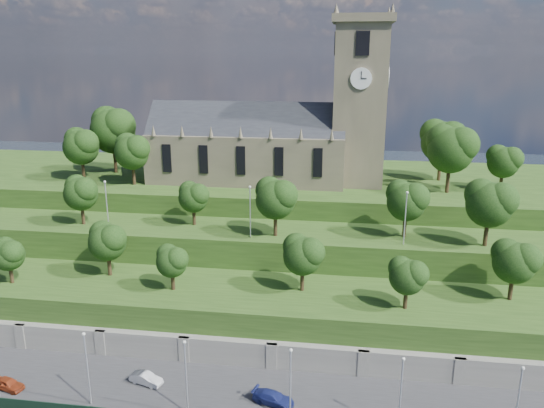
% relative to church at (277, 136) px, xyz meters
% --- Properties ---
extents(promenade, '(160.00, 12.00, 2.00)m').
position_rel_church_xyz_m(promenade, '(-0.79, -39.98, -21.52)').
color(promenade, '#2D2D30').
rests_on(promenade, ground).
extents(retaining_wall, '(160.00, 2.10, 5.00)m').
position_rel_church_xyz_m(retaining_wall, '(-0.79, -34.01, -20.02)').
color(retaining_wall, slate).
rests_on(retaining_wall, ground).
extents(embankment_lower, '(160.00, 12.00, 8.00)m').
position_rel_church_xyz_m(embankment_lower, '(-0.79, -27.98, -18.52)').
color(embankment_lower, '#274517').
rests_on(embankment_lower, ground).
extents(embankment_upper, '(160.00, 10.00, 12.00)m').
position_rel_church_xyz_m(embankment_upper, '(-0.79, -16.98, -16.52)').
color(embankment_upper, '#274517').
rests_on(embankment_upper, ground).
extents(hilltop, '(160.00, 32.00, 15.00)m').
position_rel_church_xyz_m(hilltop, '(-0.79, 4.02, -15.02)').
color(hilltop, '#274517').
rests_on(hilltop, ground).
extents(church, '(38.60, 12.35, 27.60)m').
position_rel_church_xyz_m(church, '(0.00, 0.00, 0.00)').
color(church, brown).
rests_on(church, hilltop).
extents(trees_lower, '(65.29, 8.45, 7.28)m').
position_rel_church_xyz_m(trees_lower, '(2.61, -27.50, -9.97)').
color(trees_lower, black).
rests_on(trees_lower, embankment_lower).
extents(trees_upper, '(60.82, 7.98, 8.60)m').
position_rel_church_xyz_m(trees_upper, '(7.92, -18.07, -5.24)').
color(trees_upper, black).
rests_on(trees_upper, embankment_upper).
extents(trees_hilltop, '(73.46, 16.21, 11.68)m').
position_rel_church_xyz_m(trees_hilltop, '(-1.68, -0.71, -0.66)').
color(trees_hilltop, black).
rests_on(trees_hilltop, hilltop).
extents(lamp_posts_promenade, '(60.36, 0.36, 7.99)m').
position_rel_church_xyz_m(lamp_posts_promenade, '(-2.79, -43.48, -15.92)').
color(lamp_posts_promenade, '#B2B2B7').
rests_on(lamp_posts_promenade, promenade).
extents(lamp_posts_upper, '(40.36, 0.36, 7.07)m').
position_rel_church_xyz_m(lamp_posts_upper, '(-0.79, -19.98, -6.39)').
color(lamp_posts_upper, '#B2B2B7').
rests_on(lamp_posts_upper, embankment_upper).
extents(car_left, '(3.83, 2.25, 1.22)m').
position_rel_church_xyz_m(car_left, '(-22.45, -42.41, -19.91)').
color(car_left, maroon).
rests_on(car_left, promenade).
extents(car_middle, '(3.84, 2.19, 1.20)m').
position_rel_church_xyz_m(car_middle, '(-8.55, -39.48, -19.92)').
color(car_middle, '#9A9A9E').
rests_on(car_middle, promenade).
extents(car_right, '(4.60, 2.86, 1.24)m').
position_rel_church_xyz_m(car_right, '(5.25, -40.83, -19.90)').
color(car_right, navy).
rests_on(car_right, promenade).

